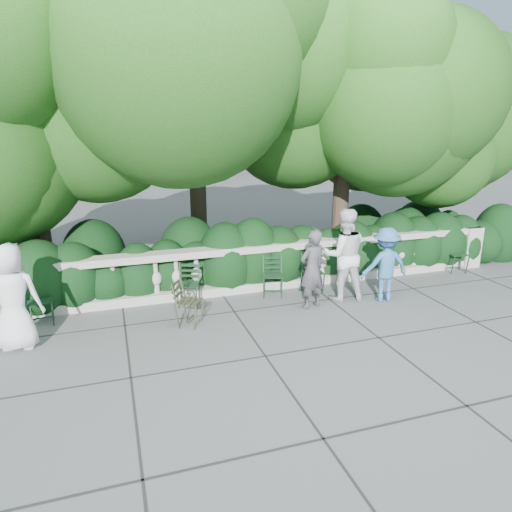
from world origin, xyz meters
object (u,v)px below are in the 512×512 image
object	(u,v)px
chair_d	(188,309)
chair_weathered	(198,326)
person_older_blue	(385,265)
chair_f	(458,274)
person_woman_grey	(312,269)
chair_b	(43,327)
chair_c	(273,299)
person_casual_man	(344,255)
person_businessman	(13,297)
chair_e	(314,295)

from	to	relation	value
chair_d	chair_weathered	distance (m)	0.82
chair_d	person_older_blue	size ratio (longest dim) A/B	0.56
chair_f	chair_weathered	bearing A→B (deg)	-160.02
person_woman_grey	chair_b	bearing A→B (deg)	-24.60
chair_b	chair_d	xyz separation A→B (m)	(2.56, 0.04, 0.00)
chair_c	chair_f	size ratio (longest dim) A/B	1.00
chair_f	person_older_blue	xyz separation A→B (m)	(-2.64, -0.87, 0.75)
person_casual_man	person_older_blue	xyz separation A→B (m)	(0.75, -0.33, -0.18)
person_businessman	person_casual_man	bearing A→B (deg)	-165.98
chair_e	chair_f	xyz separation A→B (m)	(3.83, 0.19, 0.00)
chair_d	person_woman_grey	bearing A→B (deg)	3.48
chair_d	person_woman_grey	distance (m)	2.50
person_casual_man	person_older_blue	size ratio (longest dim) A/B	1.24
chair_weathered	person_woman_grey	size ratio (longest dim) A/B	0.55
person_businessman	chair_b	bearing A→B (deg)	-98.89
chair_f	person_older_blue	bearing A→B (deg)	-149.94
person_woman_grey	person_older_blue	xyz separation A→B (m)	(1.52, -0.11, -0.02)
chair_c	person_casual_man	bearing A→B (deg)	0.11
chair_f	person_businessman	size ratio (longest dim) A/B	0.49
person_older_blue	chair_b	bearing A→B (deg)	-1.19
person_casual_man	chair_c	bearing A→B (deg)	-5.30
chair_b	chair_weathered	distance (m)	2.70
person_businessman	person_woman_grey	world-z (taller)	person_businessman
chair_b	person_older_blue	size ratio (longest dim) A/B	0.56
chair_c	person_businessman	bearing A→B (deg)	-153.41
chair_f	person_older_blue	world-z (taller)	person_older_blue
person_woman_grey	person_casual_man	xyz separation A→B (m)	(0.78, 0.22, 0.16)
chair_b	person_woman_grey	xyz separation A→B (m)	(4.84, -0.62, 0.77)
chair_f	person_woman_grey	bearing A→B (deg)	-157.89
person_businessman	person_older_blue	distance (m)	6.62
chair_d	person_casual_man	bearing A→B (deg)	11.35
chair_b	chair_c	bearing A→B (deg)	-5.43
person_businessman	chair_e	bearing A→B (deg)	-162.12
chair_e	chair_f	distance (m)	3.83
chair_c	chair_e	size ratio (longest dim) A/B	1.00
person_older_blue	person_businessman	bearing A→B (deg)	5.05
chair_e	person_woman_grey	xyz separation A→B (m)	(-0.34, -0.56, 0.77)
chair_f	person_woman_grey	distance (m)	4.31
chair_c	person_older_blue	world-z (taller)	person_older_blue
chair_b	person_businessman	world-z (taller)	person_businessman
chair_f	person_businessman	bearing A→B (deg)	-163.03
chair_d	chair_f	distance (m)	6.46
chair_c	chair_f	xyz separation A→B (m)	(4.72, 0.12, 0.00)
chair_c	chair_e	xyz separation A→B (m)	(0.90, -0.07, 0.00)
chair_e	person_casual_man	world-z (taller)	person_casual_man
person_casual_man	person_older_blue	distance (m)	0.84
chair_c	person_older_blue	xyz separation A→B (m)	(2.08, -0.75, 0.75)
person_woman_grey	person_casual_man	world-z (taller)	person_casual_man
chair_e	person_casual_man	xyz separation A→B (m)	(0.44, -0.35, 0.92)
chair_c	person_casual_man	distance (m)	1.68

